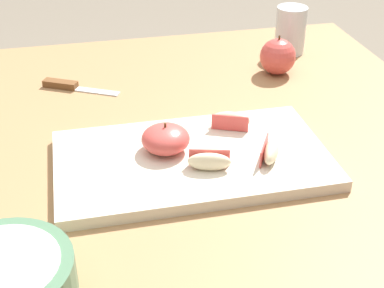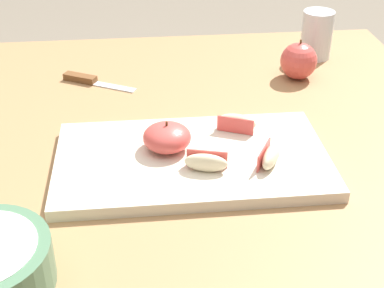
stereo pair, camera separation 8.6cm
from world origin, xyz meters
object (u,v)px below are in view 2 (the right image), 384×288
object	(u,v)px
apple_wedge_middle	(271,156)
whole_apple_pink_lady	(299,61)
paring_knife	(86,80)
apple_wedge_right	(237,122)
apple_half_skin_up	(167,137)
drinking_glass_water	(317,35)
cutting_board	(192,160)
apple_wedge_front	(206,162)

from	to	relation	value
apple_wedge_middle	whole_apple_pink_lady	distance (m)	0.37
paring_knife	apple_wedge_middle	bearing A→B (deg)	-50.58
apple_wedge_middle	whole_apple_pink_lady	bearing A→B (deg)	68.32
apple_wedge_right	apple_half_skin_up	bearing A→B (deg)	-158.33
apple_wedge_middle	drinking_glass_water	bearing A→B (deg)	65.52
apple_wedge_right	whole_apple_pink_lady	xyz separation A→B (m)	(0.17, 0.23, 0.00)
apple_half_skin_up	apple_wedge_middle	size ratio (longest dim) A/B	1.14
paring_knife	drinking_glass_water	size ratio (longest dim) A/B	1.43
cutting_board	apple_wedge_front	distance (m)	0.05
cutting_board	apple_half_skin_up	bearing A→B (deg)	148.61
apple_wedge_front	paring_knife	distance (m)	0.42
apple_wedge_right	whole_apple_pink_lady	bearing A→B (deg)	54.14
apple_half_skin_up	whole_apple_pink_lady	distance (m)	0.40
cutting_board	apple_wedge_middle	world-z (taller)	apple_wedge_middle
paring_knife	drinking_glass_water	xyz separation A→B (m)	(0.50, 0.08, 0.05)
drinking_glass_water	paring_knife	bearing A→B (deg)	-170.69
paring_knife	whole_apple_pink_lady	xyz separation A→B (m)	(0.43, -0.02, 0.03)
whole_apple_pink_lady	cutting_board	bearing A→B (deg)	-129.59
cutting_board	apple_half_skin_up	distance (m)	0.05
apple_wedge_front	drinking_glass_water	world-z (taller)	drinking_glass_water
apple_wedge_middle	paring_knife	size ratio (longest dim) A/B	0.45
apple_wedge_middle	apple_wedge_front	world-z (taller)	same
apple_half_skin_up	apple_wedge_right	xyz separation A→B (m)	(0.12, 0.05, -0.01)
apple_wedge_front	drinking_glass_water	bearing A→B (deg)	56.29
apple_wedge_right	whole_apple_pink_lady	distance (m)	0.29
apple_wedge_middle	drinking_glass_water	size ratio (longest dim) A/B	0.64
apple_half_skin_up	drinking_glass_water	distance (m)	0.52
apple_half_skin_up	apple_wedge_middle	xyz separation A→B (m)	(0.15, -0.06, -0.01)
cutting_board	apple_half_skin_up	xyz separation A→B (m)	(-0.04, 0.02, 0.03)
cutting_board	drinking_glass_water	xyz separation A→B (m)	(0.32, 0.41, 0.04)
cutting_board	apple_wedge_front	bearing A→B (deg)	-69.78
apple_wedge_right	drinking_glass_water	size ratio (longest dim) A/B	0.65
apple_wedge_front	whole_apple_pink_lady	xyz separation A→B (m)	(0.23, 0.35, 0.00)
apple_half_skin_up	apple_wedge_middle	bearing A→B (deg)	-21.67
cutting_board	apple_wedge_front	world-z (taller)	apple_wedge_front
apple_half_skin_up	paring_knife	size ratio (longest dim) A/B	0.51
apple_half_skin_up	whole_apple_pink_lady	xyz separation A→B (m)	(0.29, 0.28, -0.00)
paring_knife	whole_apple_pink_lady	distance (m)	0.44
apple_half_skin_up	apple_wedge_middle	world-z (taller)	apple_half_skin_up
apple_wedge_front	paring_knife	size ratio (longest dim) A/B	0.45
drinking_glass_water	cutting_board	bearing A→B (deg)	-127.95
cutting_board	apple_half_skin_up	world-z (taller)	apple_half_skin_up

